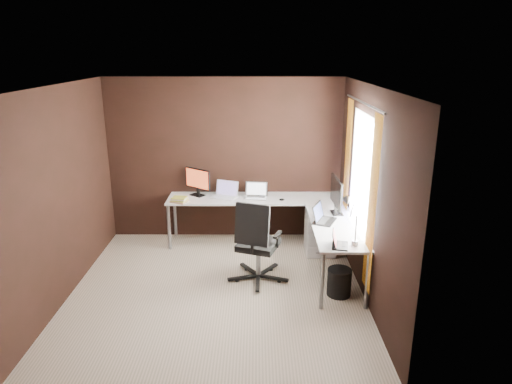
{
  "coord_description": "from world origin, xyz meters",
  "views": [
    {
      "loc": [
        0.49,
        -5.07,
        2.88
      ],
      "look_at": [
        0.48,
        0.95,
        0.99
      ],
      "focal_mm": 32.0,
      "sensor_mm": 36.0,
      "label": 1
    }
  ],
  "objects_px": {
    "wastebasket": "(339,282)",
    "book_stack": "(179,200)",
    "laptop_white": "(226,194)",
    "laptop_black_big": "(322,218)",
    "monitor_left": "(198,180)",
    "drawer_pedestal": "(320,233)",
    "office_chair": "(257,257)",
    "monitor_right": "(336,194)",
    "desk_lamp": "(350,215)",
    "laptop_black_small": "(338,243)",
    "laptop_silver": "(256,194)"
  },
  "relations": [
    {
      "from": "monitor_right",
      "to": "book_stack",
      "type": "height_order",
      "value": "monitor_right"
    },
    {
      "from": "monitor_left",
      "to": "wastebasket",
      "type": "xyz_separation_m",
      "value": [
        1.91,
        -1.72,
        -0.8
      ]
    },
    {
      "from": "monitor_left",
      "to": "laptop_white",
      "type": "height_order",
      "value": "monitor_left"
    },
    {
      "from": "monitor_right",
      "to": "drawer_pedestal",
      "type": "bearing_deg",
      "value": 20.04
    },
    {
      "from": "drawer_pedestal",
      "to": "monitor_right",
      "type": "relative_size",
      "value": 0.98
    },
    {
      "from": "laptop_black_small",
      "to": "laptop_silver",
      "type": "bearing_deg",
      "value": 38.52
    },
    {
      "from": "monitor_right",
      "to": "desk_lamp",
      "type": "xyz_separation_m",
      "value": [
        -0.02,
        -1.0,
        0.07
      ]
    },
    {
      "from": "monitor_right",
      "to": "laptop_white",
      "type": "distance_m",
      "value": 1.73
    },
    {
      "from": "drawer_pedestal",
      "to": "laptop_white",
      "type": "relative_size",
      "value": 1.4
    },
    {
      "from": "wastebasket",
      "to": "laptop_silver",
      "type": "bearing_deg",
      "value": 122.11
    },
    {
      "from": "laptop_white",
      "to": "drawer_pedestal",
      "type": "bearing_deg",
      "value": 6.23
    },
    {
      "from": "laptop_white",
      "to": "wastebasket",
      "type": "xyz_separation_m",
      "value": [
        1.48,
        -1.63,
        -0.61
      ]
    },
    {
      "from": "monitor_right",
      "to": "laptop_black_big",
      "type": "bearing_deg",
      "value": 140.29
    },
    {
      "from": "laptop_silver",
      "to": "laptop_black_small",
      "type": "height_order",
      "value": "laptop_silver"
    },
    {
      "from": "laptop_black_big",
      "to": "desk_lamp",
      "type": "relative_size",
      "value": 0.76
    },
    {
      "from": "laptop_silver",
      "to": "book_stack",
      "type": "distance_m",
      "value": 1.15
    },
    {
      "from": "wastebasket",
      "to": "book_stack",
      "type": "bearing_deg",
      "value": 146.93
    },
    {
      "from": "laptop_white",
      "to": "laptop_black_big",
      "type": "relative_size",
      "value": 1.02
    },
    {
      "from": "drawer_pedestal",
      "to": "laptop_white",
      "type": "height_order",
      "value": "laptop_white"
    },
    {
      "from": "monitor_right",
      "to": "monitor_left",
      "type": "bearing_deg",
      "value": 64.77
    },
    {
      "from": "laptop_black_big",
      "to": "laptop_black_small",
      "type": "distance_m",
      "value": 0.79
    },
    {
      "from": "office_chair",
      "to": "wastebasket",
      "type": "distance_m",
      "value": 1.08
    },
    {
      "from": "monitor_left",
      "to": "laptop_black_big",
      "type": "relative_size",
      "value": 1.0
    },
    {
      "from": "laptop_white",
      "to": "monitor_left",
      "type": "bearing_deg",
      "value": -169.84
    },
    {
      "from": "monitor_right",
      "to": "laptop_silver",
      "type": "height_order",
      "value": "monitor_right"
    },
    {
      "from": "laptop_black_big",
      "to": "office_chair",
      "type": "bearing_deg",
      "value": 129.35
    },
    {
      "from": "desk_lamp",
      "to": "wastebasket",
      "type": "relative_size",
      "value": 1.65
    },
    {
      "from": "monitor_left",
      "to": "laptop_black_big",
      "type": "distance_m",
      "value": 2.09
    },
    {
      "from": "book_stack",
      "to": "office_chair",
      "type": "height_order",
      "value": "office_chair"
    },
    {
      "from": "drawer_pedestal",
      "to": "wastebasket",
      "type": "bearing_deg",
      "value": -86.79
    },
    {
      "from": "office_chair",
      "to": "laptop_black_big",
      "type": "bearing_deg",
      "value": 34.97
    },
    {
      "from": "wastebasket",
      "to": "laptop_black_big",
      "type": "bearing_deg",
      "value": 103.82
    },
    {
      "from": "laptop_white",
      "to": "book_stack",
      "type": "bearing_deg",
      "value": -139.06
    },
    {
      "from": "laptop_black_big",
      "to": "laptop_white",
      "type": "bearing_deg",
      "value": 76.47
    },
    {
      "from": "laptop_silver",
      "to": "book_stack",
      "type": "relative_size",
      "value": 1.28
    },
    {
      "from": "laptop_silver",
      "to": "wastebasket",
      "type": "xyz_separation_m",
      "value": [
        1.02,
        -1.62,
        -0.61
      ]
    },
    {
      "from": "monitor_right",
      "to": "laptop_black_small",
      "type": "distance_m",
      "value": 1.13
    },
    {
      "from": "laptop_black_big",
      "to": "wastebasket",
      "type": "xyz_separation_m",
      "value": [
        0.15,
        -0.61,
        -0.61
      ]
    },
    {
      "from": "book_stack",
      "to": "office_chair",
      "type": "distance_m",
      "value": 1.6
    },
    {
      "from": "desk_lamp",
      "to": "monitor_left",
      "type": "bearing_deg",
      "value": 153.36
    },
    {
      "from": "monitor_right",
      "to": "desk_lamp",
      "type": "height_order",
      "value": "desk_lamp"
    },
    {
      "from": "monitor_left",
      "to": "laptop_black_small",
      "type": "bearing_deg",
      "value": -9.03
    },
    {
      "from": "laptop_black_small",
      "to": "book_stack",
      "type": "xyz_separation_m",
      "value": [
        -2.07,
        1.58,
        -0.01
      ]
    },
    {
      "from": "book_stack",
      "to": "wastebasket",
      "type": "xyz_separation_m",
      "value": [
        2.15,
        -1.4,
        -0.6
      ]
    },
    {
      "from": "drawer_pedestal",
      "to": "desk_lamp",
      "type": "distance_m",
      "value": 1.56
    },
    {
      "from": "monitor_left",
      "to": "book_stack",
      "type": "xyz_separation_m",
      "value": [
        -0.24,
        -0.32,
        -0.2
      ]
    },
    {
      "from": "monitor_left",
      "to": "wastebasket",
      "type": "distance_m",
      "value": 2.69
    },
    {
      "from": "laptop_white",
      "to": "office_chair",
      "type": "distance_m",
      "value": 1.42
    },
    {
      "from": "laptop_black_small",
      "to": "book_stack",
      "type": "distance_m",
      "value": 2.6
    },
    {
      "from": "monitor_right",
      "to": "laptop_black_small",
      "type": "bearing_deg",
      "value": 169.08
    }
  ]
}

